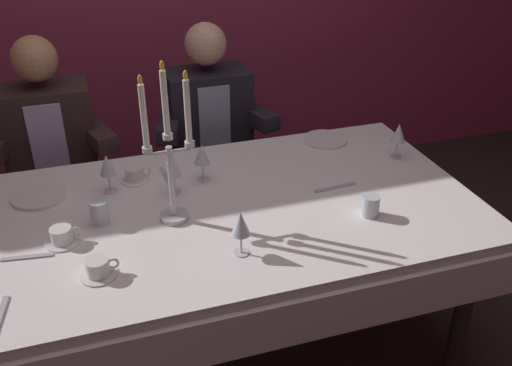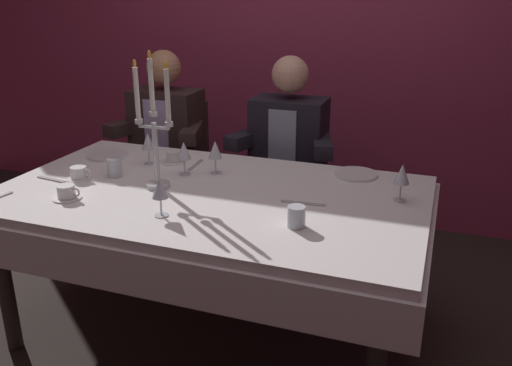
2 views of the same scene
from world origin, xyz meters
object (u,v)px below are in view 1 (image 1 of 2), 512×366
at_px(coffee_cup_0, 98,269).
at_px(water_tumbler_0, 370,206).
at_px(dinner_plate_1, 39,196).
at_px(seated_diner_1, 209,119).
at_px(dining_table, 235,230).
at_px(wine_glass_2, 107,166).
at_px(water_tumbler_1, 100,212).
at_px(coffee_cup_1, 62,236).
at_px(wine_glass_4, 241,225).
at_px(coffee_cup_2, 135,175).
at_px(wine_glass_1, 202,155).
at_px(candelabra, 170,159).
at_px(dinner_plate_0, 325,140).
at_px(seated_diner_0, 50,138).
at_px(wine_glass_3, 398,134).
at_px(wine_glass_0, 173,167).

bearing_deg(coffee_cup_0, water_tumbler_0, 3.38).
distance_m(dinner_plate_1, seated_diner_1, 1.03).
distance_m(dining_table, coffee_cup_0, 0.63).
bearing_deg(wine_glass_2, seated_diner_1, 48.27).
distance_m(water_tumbler_1, coffee_cup_1, 0.17).
distance_m(wine_glass_4, water_tumbler_1, 0.56).
height_order(water_tumbler_1, coffee_cup_2, water_tumbler_1).
bearing_deg(water_tumbler_1, seated_diner_1, 54.22).
height_order(dinner_plate_1, wine_glass_1, wine_glass_1).
bearing_deg(water_tumbler_0, wine_glass_2, 152.29).
relative_size(candelabra, coffee_cup_1, 4.62).
height_order(candelabra, coffee_cup_1, candelabra).
xyz_separation_m(wine_glass_4, coffee_cup_2, (-0.28, 0.63, -0.09)).
bearing_deg(dinner_plate_0, coffee_cup_1, -157.92).
relative_size(dinner_plate_1, water_tumbler_0, 2.62).
relative_size(wine_glass_2, coffee_cup_2, 1.24).
bearing_deg(wine_glass_4, seated_diner_0, 117.49).
relative_size(water_tumbler_0, water_tumbler_1, 0.90).
distance_m(water_tumbler_0, coffee_cup_1, 1.13).
bearing_deg(wine_glass_1, dinner_plate_1, 175.15).
bearing_deg(wine_glass_3, wine_glass_2, 176.37).
relative_size(wine_glass_0, wine_glass_1, 1.00).
bearing_deg(wine_glass_4, seated_diner_1, 81.70).
bearing_deg(wine_glass_0, dinner_plate_1, 166.89).
bearing_deg(seated_diner_1, wine_glass_2, -131.73).
xyz_separation_m(wine_glass_0, wine_glass_3, (1.02, 0.01, -0.00)).
distance_m(wine_glass_1, wine_glass_2, 0.38).
xyz_separation_m(wine_glass_2, seated_diner_1, (0.56, 0.63, -0.12)).
distance_m(water_tumbler_0, seated_diner_1, 1.17).
bearing_deg(dinner_plate_1, coffee_cup_2, 3.96).
bearing_deg(dining_table, water_tumbler_1, 176.77).
height_order(wine_glass_4, water_tumbler_1, wine_glass_4).
bearing_deg(wine_glass_4, dining_table, 78.24).
relative_size(dinner_plate_0, wine_glass_0, 1.29).
bearing_deg(wine_glass_4, water_tumbler_0, 9.01).
distance_m(dinner_plate_1, wine_glass_1, 0.67).
xyz_separation_m(dinner_plate_0, coffee_cup_2, (-0.92, -0.12, 0.02)).
height_order(candelabra, coffee_cup_2, candelabra).
relative_size(wine_glass_0, water_tumbler_0, 1.98).
xyz_separation_m(candelabra, water_tumbler_1, (-0.27, 0.06, -0.21)).
distance_m(seated_diner_0, seated_diner_1, 0.80).
relative_size(wine_glass_3, coffee_cup_1, 1.24).
bearing_deg(coffee_cup_0, wine_glass_3, 18.92).
xyz_separation_m(wine_glass_0, coffee_cup_0, (-0.33, -0.46, -0.09)).
bearing_deg(dining_table, seated_diner_1, 82.95).
height_order(dining_table, coffee_cup_2, coffee_cup_2).
height_order(candelabra, dinner_plate_0, candelabra).
xyz_separation_m(dinner_plate_1, coffee_cup_1, (0.08, -0.35, 0.02)).
relative_size(wine_glass_4, seated_diner_0, 0.13).
bearing_deg(water_tumbler_1, dinner_plate_0, 20.44).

